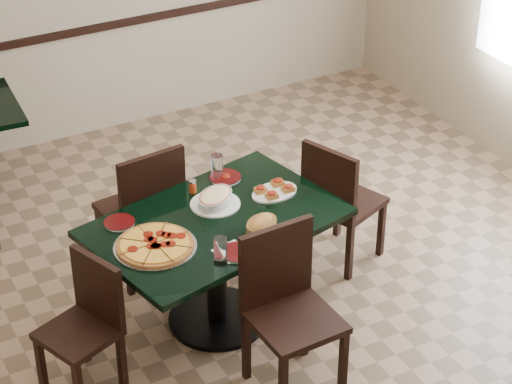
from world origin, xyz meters
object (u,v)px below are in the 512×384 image
chair_near (286,301)px  bread_basket (262,225)px  chair_right (338,198)px  main_table (216,245)px  chair_left (87,319)px  lasagna_casserole (215,198)px  chair_far (145,206)px  bruschetta_platter (274,190)px  pepperoni_pizza (155,245)px

chair_near → bread_basket: 0.48m
chair_right → bread_basket: (-0.79, -0.42, 0.28)m
main_table → chair_left: bearing=176.9°
chair_near → lasagna_casserole: 0.82m
main_table → chair_near: (0.12, -0.64, -0.02)m
chair_right → chair_near: bearing=112.7°
chair_far → bread_basket: size_ratio=3.62×
bread_basket → bruschetta_platter: (0.26, 0.32, -0.02)m
chair_far → chair_left: bearing=42.6°
main_table → chair_right: (0.97, 0.19, -0.06)m
pepperoni_pizza → chair_right: bearing=11.5°
main_table → pepperoni_pizza: size_ratio=3.41×
main_table → chair_right: size_ratio=1.76×
chair_far → lasagna_casserole: chair_far is taller
chair_left → lasagna_casserole: size_ratio=2.51×
bread_basket → lasagna_casserole: bearing=76.9°
chair_near → pepperoni_pizza: (-0.54, 0.54, 0.22)m
chair_near → bruschetta_platter: (0.33, 0.73, 0.22)m
chair_near → pepperoni_pizza: 0.80m
chair_right → bread_basket: chair_right is taller
chair_far → lasagna_casserole: 0.61m
main_table → chair_far: 0.66m
main_table → chair_near: chair_near is taller
pepperoni_pizza → lasagna_casserole: (0.49, 0.24, 0.03)m
main_table → chair_far: size_ratio=1.65×
chair_left → bruschetta_platter: (1.31, 0.24, 0.32)m
main_table → bruschetta_platter: bruschetta_platter is taller
chair_far → chair_right: size_ratio=1.07×
chair_left → bread_basket: 1.11m
chair_right → bruschetta_platter: chair_right is taller
chair_far → chair_near: 1.31m
pepperoni_pizza → lasagna_casserole: lasagna_casserole is taller
main_table → chair_left: 0.89m
pepperoni_pizza → bread_basket: bearing=-12.3°
chair_far → chair_right: (1.16, -0.44, -0.04)m
pepperoni_pizza → lasagna_casserole: size_ratio=1.45×
chair_left → bruschetta_platter: size_ratio=2.44×
chair_far → bread_basket: (0.37, -0.86, 0.24)m
chair_right → lasagna_casserole: chair_right is taller
pepperoni_pizza → bruschetta_platter: size_ratio=1.41×
bread_basket → bruschetta_platter: size_ratio=0.80×
pepperoni_pizza → bruschetta_platter: 0.89m
chair_near → bruschetta_platter: bearing=63.4°
chair_left → lasagna_casserole: 1.04m
chair_left → pepperoni_pizza: 0.55m
lasagna_casserole → chair_right: bearing=-31.1°
chair_left → bruschetta_platter: bearing=78.9°
chair_right → bread_basket: 0.94m
chair_left → pepperoni_pizza: size_ratio=1.73×
main_table → chair_near: size_ratio=1.65×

